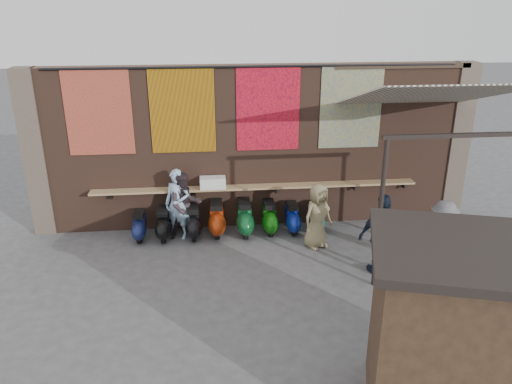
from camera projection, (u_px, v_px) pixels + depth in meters
ground at (267, 274)px, 10.50m from camera, size 70.00×70.00×0.00m
brick_wall at (254, 148)px, 12.28m from camera, size 10.00×0.40×4.00m
pier_left at (36, 154)px, 11.79m from camera, size 0.50×0.50×4.00m
pier_right at (456, 142)px, 12.77m from camera, size 0.50×0.50×4.00m
eating_counter at (256, 187)px, 12.26m from camera, size 8.00×0.32×0.05m
shelf_box at (213, 183)px, 12.08m from camera, size 0.62×0.31×0.27m
tapestry_redgold at (99, 112)px, 11.37m from camera, size 1.50×0.02×2.00m
tapestry_sun at (182, 111)px, 11.55m from camera, size 1.50×0.02×2.00m
tapestry_orange at (268, 109)px, 11.74m from camera, size 1.50×0.02×2.00m
tapestry_multi at (351, 107)px, 11.93m from camera, size 1.50×0.02×2.00m
hang_rail at (255, 67)px, 11.35m from camera, size 9.50×0.06×0.06m
scooter_stool_0 at (140, 226)px, 11.94m from camera, size 0.32×0.72×0.68m
scooter_stool_1 at (163, 224)px, 11.98m from camera, size 0.35×0.77×0.73m
scooter_stool_2 at (194, 222)px, 12.05m from camera, size 0.37×0.81×0.77m
scooter_stool_3 at (217, 219)px, 12.15m from camera, size 0.39×0.86×0.82m
scooter_stool_4 at (245, 218)px, 12.17m from camera, size 0.40×0.88×0.84m
scooter_stool_5 at (269, 218)px, 12.28m from camera, size 0.37×0.82×0.77m
scooter_stool_6 at (292, 218)px, 12.33m from camera, size 0.34×0.75×0.71m
scooter_stool_7 at (316, 217)px, 12.41m from camera, size 0.33×0.73×0.70m
diner_left at (178, 204)px, 11.86m from camera, size 0.73×0.62×1.71m
diner_right at (185, 205)px, 11.89m from camera, size 0.92×0.79×1.64m
shopper_navy at (382, 234)px, 10.28m from camera, size 1.08×0.57×1.77m
shopper_grey at (442, 236)px, 10.43m from camera, size 1.17×0.97×1.58m
shopper_tan at (317, 216)px, 11.42m from camera, size 0.90×0.81×1.55m
market_stall at (465, 341)px, 6.51m from camera, size 2.71×2.32×2.51m
stall_roof at (481, 251)px, 6.04m from camera, size 3.05×2.65×0.12m
stall_sign at (458, 269)px, 7.13m from camera, size 1.16×0.38×0.50m
stall_shelf at (450, 322)px, 7.46m from camera, size 1.87×0.64×0.06m
awning_canvas at (430, 95)px, 10.38m from camera, size 3.20×3.28×0.97m
awning_ledger at (403, 66)px, 11.70m from camera, size 3.30×0.08×0.12m
awning_header at (461, 135)px, 9.15m from camera, size 3.00×0.08×0.08m
awning_post_left at (380, 215)px, 9.58m from camera, size 0.09×0.09×3.10m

